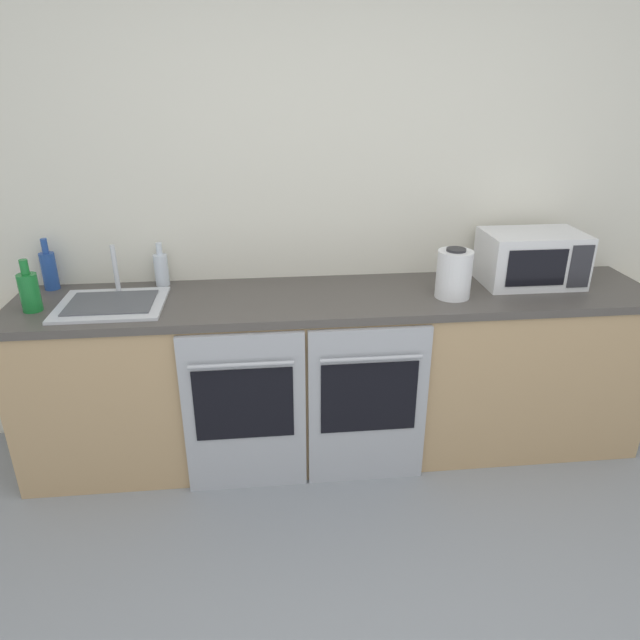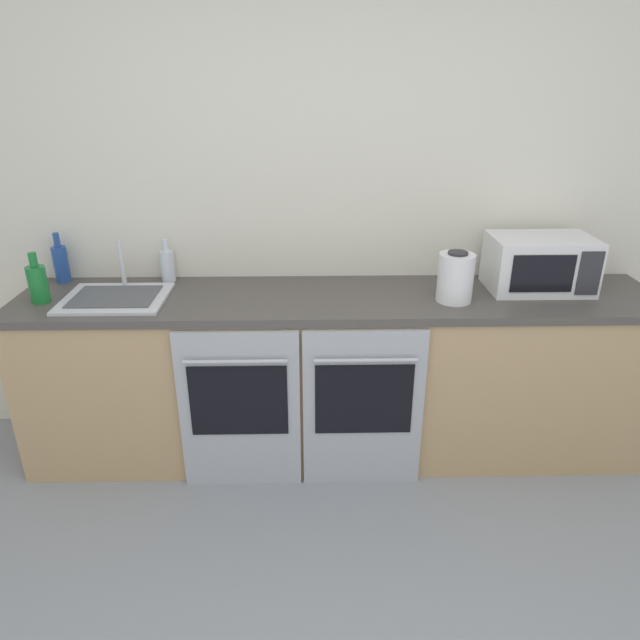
# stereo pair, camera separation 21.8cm
# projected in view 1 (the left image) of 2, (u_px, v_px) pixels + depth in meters

# --- Properties ---
(wall_back) EXTENTS (10.00, 0.06, 2.60)m
(wall_back) POSITION_uv_depth(u_px,v_px,m) (332.00, 200.00, 2.98)
(wall_back) COLOR silver
(wall_back) RESTS_ON ground_plane
(counter_back) EXTENTS (3.21, 0.62, 0.89)m
(counter_back) POSITION_uv_depth(u_px,v_px,m) (338.00, 373.00, 3.02)
(counter_back) COLOR tan
(counter_back) RESTS_ON ground_plane
(oven_left) EXTENTS (0.58, 0.06, 0.84)m
(oven_left) POSITION_uv_depth(u_px,v_px,m) (245.00, 413.00, 2.70)
(oven_left) COLOR #A8AAAF
(oven_left) RESTS_ON ground_plane
(oven_right) EXTENTS (0.58, 0.06, 0.84)m
(oven_right) POSITION_uv_depth(u_px,v_px,m) (368.00, 407.00, 2.75)
(oven_right) COLOR #A8AAAF
(oven_right) RESTS_ON ground_plane
(microwave) EXTENTS (0.50, 0.33, 0.27)m
(microwave) POSITION_uv_depth(u_px,v_px,m) (531.00, 258.00, 2.95)
(microwave) COLOR silver
(microwave) RESTS_ON counter_back
(bottle_clear) EXTENTS (0.07, 0.07, 0.23)m
(bottle_clear) POSITION_uv_depth(u_px,v_px,m) (161.00, 269.00, 2.94)
(bottle_clear) COLOR silver
(bottle_clear) RESTS_ON counter_back
(bottle_blue) EXTENTS (0.08, 0.08, 0.26)m
(bottle_blue) POSITION_uv_depth(u_px,v_px,m) (49.00, 270.00, 2.88)
(bottle_blue) COLOR #234793
(bottle_blue) RESTS_ON counter_back
(bottle_green) EXTENTS (0.09, 0.09, 0.25)m
(bottle_green) POSITION_uv_depth(u_px,v_px,m) (29.00, 291.00, 2.62)
(bottle_green) COLOR #19722D
(bottle_green) RESTS_ON counter_back
(kettle) EXTENTS (0.17, 0.17, 0.25)m
(kettle) POSITION_uv_depth(u_px,v_px,m) (454.00, 274.00, 2.77)
(kettle) COLOR white
(kettle) RESTS_ON counter_back
(sink) EXTENTS (0.49, 0.41, 0.25)m
(sink) POSITION_uv_depth(u_px,v_px,m) (111.00, 303.00, 2.70)
(sink) COLOR silver
(sink) RESTS_ON counter_back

